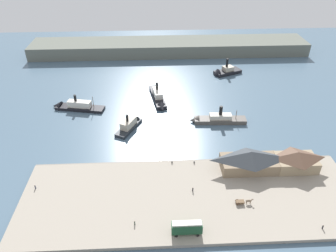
% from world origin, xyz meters
% --- Properties ---
extents(ground_plane, '(320.00, 320.00, 0.00)m').
position_xyz_m(ground_plane, '(0.00, 0.00, 0.00)').
color(ground_plane, slate).
extents(quay_promenade, '(110.00, 36.00, 1.20)m').
position_xyz_m(quay_promenade, '(0.00, -22.00, 0.60)').
color(quay_promenade, '#9E9384').
rests_on(quay_promenade, ground).
extents(seawall_edge, '(110.00, 0.80, 1.00)m').
position_xyz_m(seawall_edge, '(0.00, -3.60, 0.50)').
color(seawall_edge, gray).
rests_on(seawall_edge, ground).
extents(ferry_shed_central_terminal, '(20.80, 9.59, 7.64)m').
position_xyz_m(ferry_shed_central_terminal, '(22.30, -9.37, 5.08)').
color(ferry_shed_central_terminal, '#847056').
rests_on(ferry_shed_central_terminal, quay_promenade).
extents(ferry_shed_west_terminal, '(14.49, 9.35, 7.04)m').
position_xyz_m(ferry_shed_west_terminal, '(38.89, -9.61, 4.78)').
color(ferry_shed_west_terminal, '#998466').
rests_on(ferry_shed_west_terminal, quay_promenade).
extents(street_tram, '(8.72, 2.95, 4.37)m').
position_xyz_m(street_tram, '(-2.80, -35.94, 3.75)').
color(street_tram, '#1E4C2D').
rests_on(street_tram, quay_promenade).
extents(horse_cart, '(5.56, 1.53, 1.87)m').
position_xyz_m(horse_cart, '(16.17, -25.67, 2.13)').
color(horse_cart, brown).
rests_on(horse_cart, quay_promenade).
extents(pedestrian_by_tram, '(0.38, 0.38, 1.53)m').
position_xyz_m(pedestrian_by_tram, '(-51.38, -15.77, 1.90)').
color(pedestrian_by_tram, '#33384C').
rests_on(pedestrian_by_tram, quay_promenade).
extents(pedestrian_near_east_shed, '(0.37, 0.37, 1.51)m').
position_xyz_m(pedestrian_near_east_shed, '(36.84, -36.36, 1.89)').
color(pedestrian_near_east_shed, '#232328').
rests_on(pedestrian_near_east_shed, quay_promenade).
extents(pedestrian_at_waters_edge, '(0.38, 0.38, 1.52)m').
position_xyz_m(pedestrian_at_waters_edge, '(-17.77, -32.23, 1.89)').
color(pedestrian_at_waters_edge, '#3D4C42').
rests_on(pedestrian_at_waters_edge, quay_promenade).
extents(pedestrian_walking_west, '(0.40, 0.40, 1.63)m').
position_xyz_m(pedestrian_walking_west, '(0.84, -19.47, 1.94)').
color(pedestrian_walking_west, '#232328').
rests_on(pedestrian_walking_west, quay_promenade).
extents(mooring_post_west, '(0.44, 0.44, 0.90)m').
position_xyz_m(mooring_post_west, '(3.00, -5.33, 1.65)').
color(mooring_post_west, black).
rests_on(mooring_post_west, quay_promenade).
extents(mooring_post_east, '(0.44, 0.44, 0.90)m').
position_xyz_m(mooring_post_east, '(-5.14, -4.87, 1.65)').
color(mooring_post_east, black).
rests_on(mooring_post_east, quay_promenade).
extents(ferry_moored_west, '(25.69, 10.02, 9.27)m').
position_xyz_m(ferry_moored_west, '(-49.34, 38.54, 1.36)').
color(ferry_moored_west, black).
rests_on(ferry_moored_west, ground).
extents(ferry_approaching_west, '(18.14, 12.25, 11.10)m').
position_xyz_m(ferry_approaching_west, '(30.11, 74.18, 1.50)').
color(ferry_approaching_west, black).
rests_on(ferry_approaching_west, ground).
extents(ferry_moored_east, '(25.13, 6.12, 9.39)m').
position_xyz_m(ferry_moored_east, '(15.51, 23.59, 1.46)').
color(ferry_moored_east, '#514C47').
rests_on(ferry_moored_east, ground).
extents(ferry_approaching_east, '(8.57, 25.69, 9.67)m').
position_xyz_m(ferry_approaching_east, '(-8.94, 44.13, 1.63)').
color(ferry_approaching_east, black).
rests_on(ferry_approaching_east, ground).
extents(ferry_departing_north, '(11.77, 17.27, 9.16)m').
position_xyz_m(ferry_departing_north, '(-21.62, 21.47, 1.61)').
color(ferry_departing_north, '#23282D').
rests_on(ferry_departing_north, ground).
extents(far_headland, '(180.00, 24.00, 8.00)m').
position_xyz_m(far_headland, '(0.00, 110.00, 4.00)').
color(far_headland, '#60665B').
rests_on(far_headland, ground).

